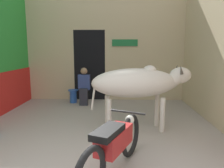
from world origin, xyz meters
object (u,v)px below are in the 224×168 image
(cow, at_px, (139,83))
(motorcycle_near, at_px, (114,145))
(shopkeeper_seated, at_px, (84,85))
(plastic_stool, at_px, (73,96))

(cow, distance_m, motorcycle_near, 1.99)
(motorcycle_near, xyz_separation_m, shopkeeper_seated, (-1.07, 4.06, 0.17))
(cow, bearing_deg, plastic_stool, 128.81)
(cow, height_order, shopkeeper_seated, cow)
(motorcycle_near, relative_size, shopkeeper_seated, 1.59)
(motorcycle_near, relative_size, plastic_stool, 4.32)
(motorcycle_near, distance_m, shopkeeper_seated, 4.20)
(shopkeeper_seated, distance_m, plastic_stool, 0.62)
(shopkeeper_seated, bearing_deg, plastic_stool, 150.20)
(motorcycle_near, xyz_separation_m, plastic_stool, (-1.48, 4.29, -0.23))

